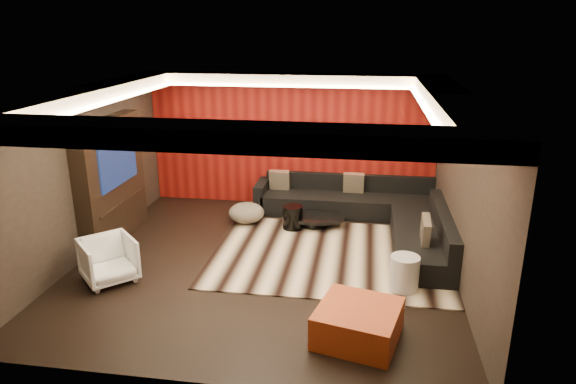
% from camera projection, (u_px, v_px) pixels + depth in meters
% --- Properties ---
extents(floor, '(6.00, 6.00, 0.02)m').
position_uv_depth(floor, '(264.00, 264.00, 8.40)').
color(floor, black).
rests_on(floor, ground).
extents(ceiling, '(6.00, 6.00, 0.02)m').
position_uv_depth(ceiling, '(262.00, 90.00, 7.52)').
color(ceiling, silver).
rests_on(ceiling, ground).
extents(wall_back, '(6.00, 0.02, 2.80)m').
position_uv_depth(wall_back, '(291.00, 140.00, 10.79)').
color(wall_back, black).
rests_on(wall_back, ground).
extents(wall_left, '(0.02, 6.00, 2.80)m').
position_uv_depth(wall_left, '(83.00, 173.00, 8.40)').
color(wall_left, black).
rests_on(wall_left, ground).
extents(wall_right, '(0.02, 6.00, 2.80)m').
position_uv_depth(wall_right, '(464.00, 191.00, 7.53)').
color(wall_right, black).
rests_on(wall_right, ground).
extents(red_feature_wall, '(5.98, 0.05, 2.78)m').
position_uv_depth(red_feature_wall, '(291.00, 141.00, 10.75)').
color(red_feature_wall, '#6B0C0A').
rests_on(red_feature_wall, ground).
extents(soffit_back, '(6.00, 0.60, 0.22)m').
position_uv_depth(soffit_back, '(289.00, 79.00, 10.09)').
color(soffit_back, silver).
rests_on(soffit_back, ground).
extents(soffit_front, '(6.00, 0.60, 0.22)m').
position_uv_depth(soffit_front, '(207.00, 136.00, 5.02)').
color(soffit_front, silver).
rests_on(soffit_front, ground).
extents(soffit_left, '(0.60, 4.80, 0.22)m').
position_uv_depth(soffit_left, '(91.00, 94.00, 7.95)').
color(soffit_left, silver).
rests_on(soffit_left, ground).
extents(soffit_right, '(0.60, 4.80, 0.22)m').
position_uv_depth(soffit_right, '(451.00, 102.00, 7.17)').
color(soffit_right, silver).
rests_on(soffit_right, ground).
extents(cove_back, '(4.80, 0.08, 0.04)m').
position_uv_depth(cove_back, '(287.00, 86.00, 9.80)').
color(cove_back, '#FFD899').
rests_on(cove_back, ground).
extents(cove_front, '(4.80, 0.08, 0.04)m').
position_uv_depth(cove_front, '(217.00, 137.00, 5.37)').
color(cove_front, '#FFD899').
rests_on(cove_front, ground).
extents(cove_left, '(0.08, 4.80, 0.04)m').
position_uv_depth(cove_left, '(112.00, 101.00, 7.93)').
color(cove_left, '#FFD899').
rests_on(cove_left, ground).
extents(cove_right, '(0.08, 4.80, 0.04)m').
position_uv_depth(cove_right, '(425.00, 108.00, 7.24)').
color(cove_right, '#FFD899').
rests_on(cove_right, ground).
extents(tv_surround, '(0.30, 2.00, 2.20)m').
position_uv_depth(tv_surround, '(111.00, 181.00, 9.03)').
color(tv_surround, black).
rests_on(tv_surround, ground).
extents(tv_screen, '(0.04, 1.30, 0.80)m').
position_uv_depth(tv_screen, '(118.00, 162.00, 8.90)').
color(tv_screen, black).
rests_on(tv_screen, ground).
extents(tv_shelf, '(0.04, 1.60, 0.04)m').
position_uv_depth(tv_shelf, '(122.00, 203.00, 9.13)').
color(tv_shelf, black).
rests_on(tv_shelf, ground).
extents(rug, '(4.00, 3.00, 0.02)m').
position_uv_depth(rug, '(331.00, 255.00, 8.68)').
color(rug, beige).
rests_on(rug, floor).
extents(coffee_table, '(1.24, 1.24, 0.21)m').
position_uv_depth(coffee_table, '(313.00, 221.00, 9.88)').
color(coffee_table, black).
rests_on(coffee_table, rug).
extents(drum_stool, '(0.50, 0.50, 0.45)m').
position_uv_depth(drum_stool, '(293.00, 217.00, 9.72)').
color(drum_stool, black).
rests_on(drum_stool, rug).
extents(striped_pouf, '(0.83, 0.83, 0.38)m').
position_uv_depth(striped_pouf, '(246.00, 213.00, 10.04)').
color(striped_pouf, '#BBAA90').
rests_on(striped_pouf, rug).
extents(white_side_table, '(0.49, 0.49, 0.53)m').
position_uv_depth(white_side_table, '(404.00, 273.00, 7.49)').
color(white_side_table, silver).
rests_on(white_side_table, floor).
extents(orange_ottoman, '(1.17, 1.17, 0.43)m').
position_uv_depth(orange_ottoman, '(358.00, 323.00, 6.33)').
color(orange_ottoman, '#A85315').
rests_on(orange_ottoman, floor).
extents(armchair, '(1.05, 1.05, 0.69)m').
position_uv_depth(armchair, '(109.00, 260.00, 7.73)').
color(armchair, white).
rests_on(armchair, floor).
extents(sectional_sofa, '(3.65, 3.50, 0.75)m').
position_uv_depth(sectional_sofa, '(372.00, 214.00, 9.82)').
color(sectional_sofa, black).
rests_on(sectional_sofa, floor).
extents(throw_pillows, '(3.02, 2.76, 0.50)m').
position_uv_depth(throw_pillows, '(346.00, 195.00, 9.79)').
color(throw_pillows, tan).
rests_on(throw_pillows, sectional_sofa).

